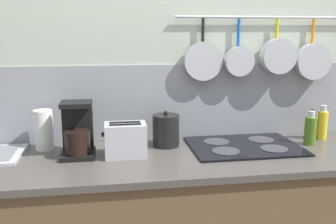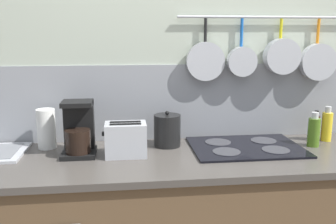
% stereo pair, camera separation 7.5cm
% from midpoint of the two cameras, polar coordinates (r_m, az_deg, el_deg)
% --- Properties ---
extents(wall_back, '(7.20, 0.16, 2.60)m').
position_cam_midpoint_polar(wall_back, '(2.35, 6.28, 4.72)').
color(wall_back, '#B2BCA8').
rests_on(wall_back, ground_plane).
extents(countertop, '(3.11, 0.67, 0.03)m').
position_cam_midpoint_polar(countertop, '(2.08, 8.32, -6.88)').
color(countertop, '#4C4742').
rests_on(countertop, cabinet_base).
extents(paper_towel_roll, '(0.10, 0.10, 0.23)m').
position_cam_midpoint_polar(paper_towel_roll, '(2.23, -17.13, -2.46)').
color(paper_towel_roll, white).
rests_on(paper_towel_roll, countertop).
extents(coffee_maker, '(0.18, 0.20, 0.29)m').
position_cam_midpoint_polar(coffee_maker, '(2.08, -12.45, -3.03)').
color(coffee_maker, black).
rests_on(coffee_maker, countertop).
extents(toaster, '(0.23, 0.15, 0.18)m').
position_cam_midpoint_polar(toaster, '(2.01, -5.39, -4.19)').
color(toaster, '#B7BABF').
rests_on(toaster, countertop).
extents(kettle, '(0.16, 0.16, 0.21)m').
position_cam_midpoint_polar(kettle, '(2.18, 0.87, -2.82)').
color(kettle, black).
rests_on(kettle, countertop).
extents(cooktop, '(0.63, 0.46, 0.01)m').
position_cam_midpoint_polar(cooktop, '(2.21, 12.74, -5.21)').
color(cooktop, black).
rests_on(cooktop, countertop).
extents(bottle_sesame_oil, '(0.07, 0.07, 0.20)m').
position_cam_midpoint_polar(bottle_sesame_oil, '(2.35, 22.20, -2.74)').
color(bottle_sesame_oil, '#4C721E').
rests_on(bottle_sesame_oil, countertop).
extents(bottle_dish_soap, '(0.05, 0.05, 0.19)m').
position_cam_midpoint_polar(bottle_dish_soap, '(2.47, 22.36, -2.18)').
color(bottle_dish_soap, '#33140F').
rests_on(bottle_dish_soap, countertop).
extents(bottle_hot_sauce, '(0.06, 0.06, 0.21)m').
position_cam_midpoint_polar(bottle_hot_sauce, '(2.50, 23.84, -1.92)').
color(bottle_hot_sauce, yellow).
rests_on(bottle_hot_sauce, countertop).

